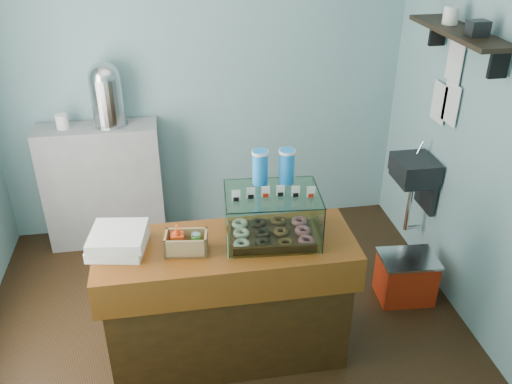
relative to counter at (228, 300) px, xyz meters
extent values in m
plane|color=black|center=(0.00, 0.25, -0.46)|extent=(3.50, 3.50, 0.00)
cube|color=#77A6AE|center=(0.00, 1.75, 0.94)|extent=(3.50, 0.04, 2.80)
cube|color=#77A6AE|center=(0.00, -1.25, 0.94)|extent=(3.50, 0.04, 2.80)
cube|color=#77A6AE|center=(1.75, 0.25, 0.94)|extent=(0.04, 3.00, 2.80)
cube|color=black|center=(1.58, 0.80, 0.44)|extent=(0.30, 0.35, 0.15)
cube|color=black|center=(1.71, 0.80, 0.24)|extent=(0.04, 0.30, 0.35)
cylinder|color=silver|center=(1.65, 0.90, 0.56)|extent=(0.02, 0.02, 0.12)
cylinder|color=silver|center=(1.58, 0.80, 0.09)|extent=(0.04, 0.04, 0.45)
cube|color=black|center=(1.60, 0.55, 1.54)|extent=(0.25, 1.00, 0.03)
cube|color=black|center=(1.67, 0.15, 1.44)|extent=(0.12, 0.03, 0.18)
cube|color=black|center=(1.67, 0.95, 1.44)|extent=(0.12, 0.03, 0.18)
cube|color=white|center=(1.73, 0.70, 0.99)|extent=(0.01, 0.21, 0.30)
cube|color=white|center=(1.73, 0.87, 0.94)|extent=(0.01, 0.21, 0.30)
cube|color=white|center=(1.73, 0.75, 1.29)|extent=(0.01, 0.21, 0.30)
cube|color=#3F240C|center=(0.00, 0.00, -0.04)|extent=(1.50, 0.56, 0.84)
cube|color=#492509|center=(0.00, 0.00, 0.41)|extent=(1.60, 0.60, 0.06)
cube|color=#492509|center=(0.00, -0.28, 0.29)|extent=(1.60, 0.04, 0.18)
cube|color=#99999C|center=(-0.90, 1.57, 0.09)|extent=(1.00, 0.32, 1.10)
cube|color=#371B10|center=(0.29, 0.03, 0.45)|extent=(0.53, 0.40, 0.02)
torus|color=beige|center=(0.09, -0.08, 0.48)|extent=(0.10, 0.10, 0.03)
torus|color=black|center=(0.22, -0.09, 0.48)|extent=(0.10, 0.10, 0.03)
torus|color=brown|center=(0.34, -0.10, 0.48)|extent=(0.10, 0.10, 0.03)
torus|color=#D56473|center=(0.47, -0.11, 0.48)|extent=(0.10, 0.10, 0.03)
torus|color=beige|center=(0.10, 0.04, 0.48)|extent=(0.10, 0.10, 0.03)
torus|color=black|center=(0.22, 0.03, 0.48)|extent=(0.10, 0.10, 0.03)
torus|color=brown|center=(0.35, 0.02, 0.48)|extent=(0.10, 0.10, 0.03)
torus|color=#D56473|center=(0.48, 0.01, 0.48)|extent=(0.10, 0.10, 0.03)
torus|color=beige|center=(0.10, 0.16, 0.48)|extent=(0.10, 0.10, 0.03)
torus|color=black|center=(0.23, 0.15, 0.48)|extent=(0.10, 0.10, 0.03)
torus|color=brown|center=(0.36, 0.14, 0.48)|extent=(0.10, 0.10, 0.03)
torus|color=#D56473|center=(0.49, 0.13, 0.48)|extent=(0.10, 0.10, 0.03)
cube|color=white|center=(0.27, -0.18, 0.60)|extent=(0.56, 0.05, 0.31)
cube|color=white|center=(0.30, 0.23, 0.60)|extent=(0.56, 0.05, 0.31)
cube|color=white|center=(0.01, 0.05, 0.60)|extent=(0.04, 0.41, 0.31)
cube|color=white|center=(0.57, 0.01, 0.60)|extent=(0.04, 0.41, 0.31)
cube|color=white|center=(0.29, 0.03, 0.75)|extent=(0.60, 0.46, 0.01)
cube|color=white|center=(0.06, -0.01, 0.79)|extent=(0.05, 0.01, 0.07)
cube|color=black|center=(0.06, -0.01, 0.77)|extent=(0.03, 0.02, 0.02)
cube|color=white|center=(0.15, -0.01, 0.79)|extent=(0.05, 0.01, 0.07)
cube|color=black|center=(0.15, -0.01, 0.77)|extent=(0.03, 0.02, 0.02)
cube|color=white|center=(0.24, -0.02, 0.79)|extent=(0.05, 0.01, 0.07)
cube|color=#A8230D|center=(0.24, -0.02, 0.77)|extent=(0.03, 0.02, 0.02)
cube|color=white|center=(0.33, -0.03, 0.79)|extent=(0.05, 0.01, 0.07)
cube|color=black|center=(0.33, -0.03, 0.77)|extent=(0.03, 0.02, 0.02)
cube|color=white|center=(0.42, -0.03, 0.79)|extent=(0.05, 0.01, 0.07)
cube|color=black|center=(0.42, -0.03, 0.77)|extent=(0.03, 0.02, 0.02)
cube|color=white|center=(0.50, -0.04, 0.79)|extent=(0.05, 0.01, 0.07)
cube|color=#A8230D|center=(0.50, -0.04, 0.77)|extent=(0.03, 0.02, 0.02)
cylinder|color=#1C88F1|center=(0.24, 0.17, 0.86)|extent=(0.09, 0.09, 0.22)
cylinder|color=white|center=(0.24, 0.17, 0.96)|extent=(0.10, 0.10, 0.02)
cylinder|color=#1C88F1|center=(0.40, 0.15, 0.86)|extent=(0.09, 0.09, 0.22)
cylinder|color=white|center=(0.40, 0.15, 0.96)|extent=(0.10, 0.10, 0.02)
cube|color=tan|center=(-0.24, -0.04, 0.45)|extent=(0.27, 0.18, 0.01)
cube|color=tan|center=(-0.25, -0.11, 0.50)|extent=(0.25, 0.05, 0.12)
cube|color=tan|center=(-0.23, 0.03, 0.50)|extent=(0.25, 0.05, 0.12)
cube|color=tan|center=(-0.36, -0.02, 0.50)|extent=(0.03, 0.15, 0.12)
cube|color=tan|center=(-0.13, -0.05, 0.50)|extent=(0.03, 0.15, 0.12)
imported|color=#E14515|center=(-0.29, -0.03, 0.54)|extent=(0.09, 0.09, 0.17)
cylinder|color=#2E8925|center=(-0.18, -0.05, 0.50)|extent=(0.06, 0.06, 0.10)
cylinder|color=silver|center=(-0.18, -0.05, 0.56)|extent=(0.05, 0.05, 0.01)
cube|color=white|center=(-0.65, 0.05, 0.47)|extent=(0.38, 0.38, 0.06)
cube|color=white|center=(-0.64, 0.04, 0.54)|extent=(0.36, 0.36, 0.06)
cylinder|color=silver|center=(-0.77, 1.59, 0.65)|extent=(0.29, 0.29, 0.01)
cylinder|color=silver|center=(-0.77, 1.59, 0.85)|extent=(0.26, 0.26, 0.39)
sphere|color=silver|center=(-0.77, 1.59, 1.04)|extent=(0.26, 0.26, 0.26)
cube|color=red|center=(1.42, 0.36, -0.28)|extent=(0.42, 0.33, 0.35)
cube|color=silver|center=(1.42, 0.36, -0.09)|extent=(0.44, 0.35, 0.02)
camera|label=1|loc=(-0.27, -2.74, 2.33)|focal=38.00mm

